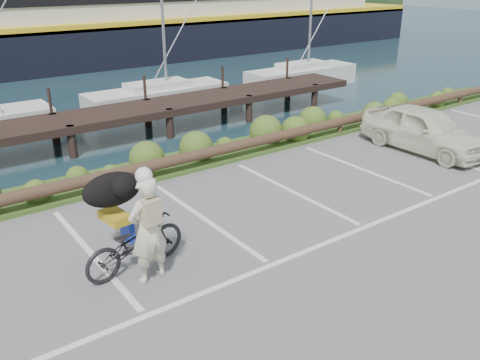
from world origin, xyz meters
The scene contains 7 objects.
ground centered at (0.00, 0.00, 0.00)m, with size 72.00×72.00×0.00m, color #5C5C5F.
vegetation_strip centered at (0.00, 5.30, 0.05)m, with size 34.00×1.60×0.10m, color #3D5B21.
log_rail centered at (0.00, 4.60, 0.00)m, with size 32.00×0.30×0.60m, color #443021, non-canonical shape.
bicycle centered at (-2.09, 0.99, 0.54)m, with size 0.71×2.04×1.07m, color black.
cyclist centered at (-2.03, 0.52, 1.00)m, with size 0.73×0.48×1.99m, color beige.
dog centered at (-2.18, 1.64, 1.40)m, with size 1.13×0.55×0.65m, color black.
parked_car centered at (7.91, 2.01, 0.68)m, with size 1.60×3.97×1.35m, color silver.
Camera 1 is at (-5.28, -6.71, 5.16)m, focal length 38.00 mm.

